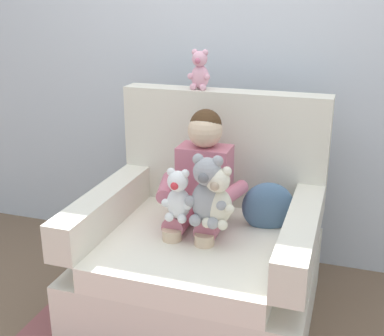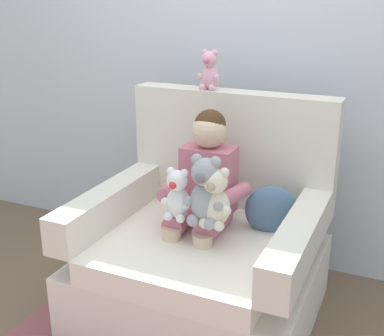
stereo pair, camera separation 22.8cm
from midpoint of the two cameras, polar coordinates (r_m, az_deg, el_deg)
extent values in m
plane|color=brown|center=(2.69, -1.63, -16.29)|extent=(8.00, 8.00, 0.00)
cube|color=silver|center=(2.93, 3.39, 14.11)|extent=(6.00, 0.10, 2.60)
cube|color=silver|center=(2.59, -1.66, -13.23)|extent=(1.11, 0.99, 0.34)
cube|color=white|center=(2.42, -2.29, -9.47)|extent=(0.83, 0.85, 0.12)
cube|color=silver|center=(2.70, 1.27, 2.30)|extent=(1.11, 0.14, 0.63)
cube|color=silver|center=(2.55, -12.64, -4.64)|extent=(0.14, 0.85, 0.18)
cube|color=silver|center=(2.24, 9.47, -7.86)|extent=(0.14, 0.85, 0.18)
cube|color=#C66B7F|center=(2.50, -1.15, -1.30)|extent=(0.26, 0.16, 0.34)
sphere|color=beige|center=(2.42, -1.19, 4.27)|extent=(0.17, 0.17, 0.17)
sphere|color=#472D19|center=(2.42, -1.11, 4.91)|extent=(0.16, 0.16, 0.16)
cylinder|color=#C66B7F|center=(2.48, -3.88, -5.78)|extent=(0.11, 0.26, 0.11)
cylinder|color=beige|center=(2.44, -4.96, -10.20)|extent=(0.09, 0.09, 0.30)
cylinder|color=#C66B7F|center=(2.43, -0.36, -6.30)|extent=(0.11, 0.26, 0.11)
cylinder|color=beige|center=(2.39, -1.37, -10.83)|extent=(0.09, 0.09, 0.30)
cylinder|color=#C66B7F|center=(2.46, -5.61, -2.25)|extent=(0.13, 0.27, 0.07)
cylinder|color=#C66B7F|center=(2.35, 1.56, -3.16)|extent=(0.13, 0.27, 0.07)
ellipsoid|color=#9E9EA3|center=(2.27, -1.06, -3.95)|extent=(0.15, 0.13, 0.20)
sphere|color=#9E9EA3|center=(2.20, -1.19, -0.47)|extent=(0.13, 0.13, 0.13)
sphere|color=slate|center=(2.15, -1.70, -1.20)|extent=(0.05, 0.05, 0.05)
sphere|color=#9E9EA3|center=(2.20, -2.25, 0.97)|extent=(0.05, 0.05, 0.05)
sphere|color=#9E9EA3|center=(2.25, -3.12, -3.85)|extent=(0.05, 0.05, 0.05)
sphere|color=#9E9EA3|center=(2.26, -2.54, -6.08)|extent=(0.06, 0.06, 0.06)
sphere|color=#9E9EA3|center=(2.17, -0.03, 0.74)|extent=(0.05, 0.05, 0.05)
sphere|color=#9E9EA3|center=(2.21, 0.38, -4.32)|extent=(0.05, 0.05, 0.05)
sphere|color=#9E9EA3|center=(2.23, -0.52, -6.37)|extent=(0.06, 0.06, 0.06)
ellipsoid|color=white|center=(2.32, -4.35, -4.11)|extent=(0.11, 0.10, 0.15)
sphere|color=white|center=(2.27, -4.52, -1.56)|extent=(0.10, 0.10, 0.10)
sphere|color=#DB333D|center=(2.23, -4.94, -2.11)|extent=(0.04, 0.04, 0.04)
sphere|color=white|center=(2.27, -5.29, -0.51)|extent=(0.04, 0.04, 0.04)
sphere|color=white|center=(2.31, -5.89, -4.04)|extent=(0.04, 0.04, 0.04)
sphere|color=white|center=(2.31, -5.46, -5.68)|extent=(0.04, 0.04, 0.04)
sphere|color=white|center=(2.24, -3.69, -0.69)|extent=(0.04, 0.04, 0.04)
sphere|color=white|center=(2.27, -3.36, -4.39)|extent=(0.04, 0.04, 0.04)
sphere|color=white|center=(2.29, -4.00, -5.90)|extent=(0.04, 0.04, 0.04)
ellipsoid|color=silver|center=(2.25, 0.10, -4.47)|extent=(0.13, 0.11, 0.17)
sphere|color=silver|center=(2.19, 0.01, -1.48)|extent=(0.11, 0.11, 0.11)
sphere|color=tan|center=(2.15, -0.41, -2.13)|extent=(0.04, 0.04, 0.04)
sphere|color=silver|center=(2.19, -0.91, -0.23)|extent=(0.04, 0.04, 0.04)
sphere|color=silver|center=(2.24, -1.69, -4.40)|extent=(0.04, 0.04, 0.04)
sphere|color=silver|center=(2.25, -1.18, -6.33)|extent=(0.05, 0.05, 0.05)
sphere|color=silver|center=(2.17, 1.03, -0.45)|extent=(0.04, 0.04, 0.04)
sphere|color=silver|center=(2.20, 1.37, -4.81)|extent=(0.04, 0.04, 0.04)
sphere|color=silver|center=(2.22, 0.58, -6.58)|extent=(0.05, 0.05, 0.05)
ellipsoid|color=#EAA8BC|center=(2.66, -1.55, 10.35)|extent=(0.10, 0.08, 0.13)
sphere|color=#EAA8BC|center=(2.64, -1.63, 12.37)|extent=(0.08, 0.08, 0.08)
sphere|color=#CC6684|center=(2.61, -1.91, 12.14)|extent=(0.03, 0.03, 0.03)
sphere|color=#EAA8BC|center=(2.65, -2.20, 13.10)|extent=(0.03, 0.03, 0.03)
sphere|color=#EAA8BC|center=(2.65, -2.68, 10.45)|extent=(0.03, 0.03, 0.03)
sphere|color=#EAA8BC|center=(2.64, -2.36, 9.26)|extent=(0.04, 0.04, 0.04)
sphere|color=#EAA8BC|center=(2.63, -1.01, 13.07)|extent=(0.03, 0.03, 0.03)
sphere|color=#EAA8BC|center=(2.62, -0.78, 10.36)|extent=(0.03, 0.03, 0.03)
sphere|color=#EAA8BC|center=(2.63, -1.26, 9.20)|extent=(0.04, 0.04, 0.04)
ellipsoid|color=slate|center=(2.49, 6.12, -4.54)|extent=(0.28, 0.18, 0.26)
camera|label=1|loc=(0.11, -92.86, -1.00)|focal=46.62mm
camera|label=2|loc=(0.11, 87.14, 1.00)|focal=46.62mm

